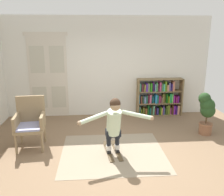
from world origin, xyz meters
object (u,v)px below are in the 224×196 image
object	(u,v)px
person_skier	(114,122)
bookshelf	(159,99)
wicker_chair	(30,121)
potted_plant	(207,110)
skis_pair	(113,151)

from	to	relation	value
person_skier	bookshelf	bearing A→B (deg)	57.27
bookshelf	person_skier	distance (m)	2.89
person_skier	wicker_chair	bearing A→B (deg)	162.61
potted_plant	person_skier	world-z (taller)	person_skier
potted_plant	skis_pair	bearing A→B (deg)	-160.71
bookshelf	potted_plant	world-z (taller)	bookshelf
bookshelf	person_skier	bearing A→B (deg)	-122.73
wicker_chair	skis_pair	world-z (taller)	wicker_chair
wicker_chair	potted_plant	size ratio (longest dim) A/B	1.08
wicker_chair	skis_pair	distance (m)	1.88
potted_plant	wicker_chair	bearing A→B (deg)	-174.17
wicker_chair	person_skier	size ratio (longest dim) A/B	0.75
wicker_chair	person_skier	world-z (taller)	person_skier
skis_pair	person_skier	size ratio (longest dim) A/B	0.58
bookshelf	potted_plant	bearing A→B (deg)	-61.34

